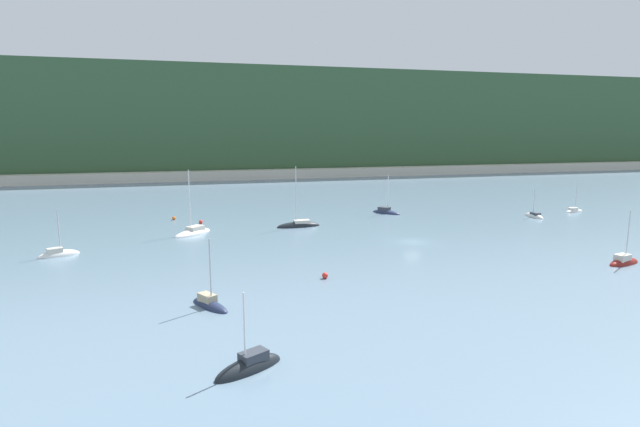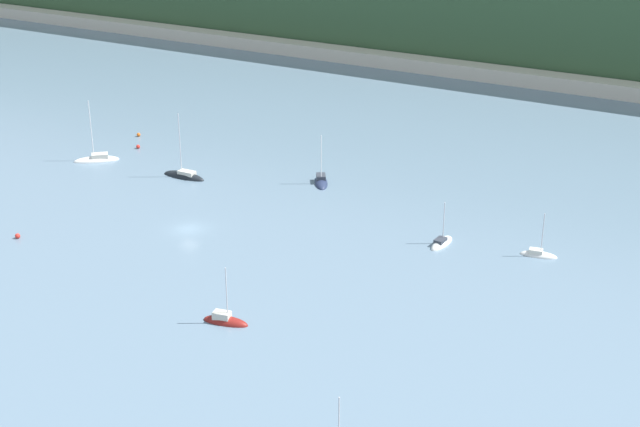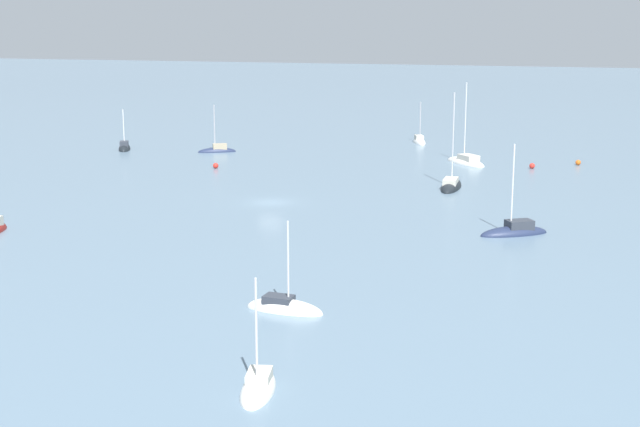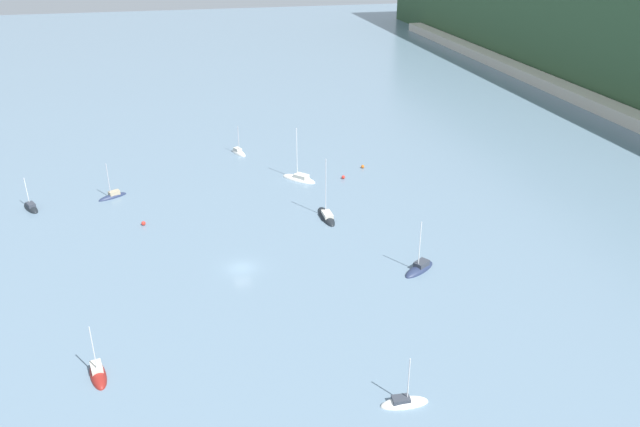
{
  "view_description": "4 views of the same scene",
  "coord_description": "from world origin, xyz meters",
  "px_view_note": "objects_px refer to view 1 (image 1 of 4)",
  "views": [
    {
      "loc": [
        -33.96,
        -68.69,
        17.18
      ],
      "look_at": [
        -11.73,
        11.33,
        3.16
      ],
      "focal_mm": 28.0,
      "sensor_mm": 36.0,
      "label": 1
    },
    {
      "loc": [
        76.12,
        -90.14,
        50.59
      ],
      "look_at": [
        17.65,
        7.1,
        3.67
      ],
      "focal_mm": 50.0,
      "sensor_mm": 36.0,
      "label": 2
    },
    {
      "loc": [
        85.53,
        33.49,
        18.69
      ],
      "look_at": [
        8.42,
        8.22,
        1.1
      ],
      "focal_mm": 50.0,
      "sensor_mm": 36.0,
      "label": 3
    },
    {
      "loc": [
        81.91,
        -6.91,
        47.8
      ],
      "look_at": [
        -10.06,
        14.46,
        2.93
      ],
      "focal_mm": 35.0,
      "sensor_mm": 36.0,
      "label": 4
    }
  ],
  "objects_px": {
    "mooring_buoy_1": "(325,275)",
    "mooring_buoy_2": "(201,222)",
    "sailboat_4": "(624,263)",
    "sailboat_1": "(574,211)",
    "sailboat_6": "(249,369)",
    "sailboat_7": "(299,226)",
    "mooring_buoy_0": "(174,218)",
    "sailboat_3": "(58,255)",
    "sailboat_2": "(193,233)",
    "sailboat_9": "(386,213)",
    "sailboat_8": "(210,305)",
    "sailboat_5": "(534,217)"
  },
  "relations": [
    {
      "from": "sailboat_3",
      "to": "mooring_buoy_2",
      "type": "relative_size",
      "value": 10.09
    },
    {
      "from": "sailboat_2",
      "to": "sailboat_9",
      "type": "bearing_deg",
      "value": 151.27
    },
    {
      "from": "sailboat_7",
      "to": "sailboat_8",
      "type": "bearing_deg",
      "value": 62.23
    },
    {
      "from": "sailboat_1",
      "to": "sailboat_5",
      "type": "bearing_deg",
      "value": -178.41
    },
    {
      "from": "mooring_buoy_1",
      "to": "sailboat_5",
      "type": "bearing_deg",
      "value": 29.06
    },
    {
      "from": "sailboat_1",
      "to": "sailboat_6",
      "type": "height_order",
      "value": "sailboat_1"
    },
    {
      "from": "sailboat_2",
      "to": "sailboat_8",
      "type": "xyz_separation_m",
      "value": [
        0.7,
        -36.09,
        0.02
      ]
    },
    {
      "from": "sailboat_3",
      "to": "sailboat_7",
      "type": "xyz_separation_m",
      "value": [
        36.6,
        11.41,
        0.0
      ]
    },
    {
      "from": "sailboat_5",
      "to": "sailboat_7",
      "type": "distance_m",
      "value": 47.41
    },
    {
      "from": "mooring_buoy_1",
      "to": "mooring_buoy_2",
      "type": "xyz_separation_m",
      "value": [
        -12.61,
        38.94,
        -0.0
      ]
    },
    {
      "from": "sailboat_2",
      "to": "mooring_buoy_2",
      "type": "height_order",
      "value": "sailboat_2"
    },
    {
      "from": "sailboat_1",
      "to": "sailboat_9",
      "type": "xyz_separation_m",
      "value": [
        -39.13,
        8.86,
        0.03
      ]
    },
    {
      "from": "sailboat_5",
      "to": "sailboat_7",
      "type": "relative_size",
      "value": 0.59
    },
    {
      "from": "sailboat_2",
      "to": "sailboat_6",
      "type": "height_order",
      "value": "sailboat_2"
    },
    {
      "from": "sailboat_2",
      "to": "sailboat_6",
      "type": "distance_m",
      "value": 50.31
    },
    {
      "from": "sailboat_4",
      "to": "sailboat_8",
      "type": "distance_m",
      "value": 52.57
    },
    {
      "from": "sailboat_1",
      "to": "mooring_buoy_0",
      "type": "height_order",
      "value": "sailboat_1"
    },
    {
      "from": "sailboat_8",
      "to": "mooring_buoy_1",
      "type": "bearing_deg",
      "value": 83.86
    },
    {
      "from": "mooring_buoy_0",
      "to": "sailboat_2",
      "type": "bearing_deg",
      "value": -77.37
    },
    {
      "from": "sailboat_6",
      "to": "sailboat_5",
      "type": "bearing_deg",
      "value": -169.67
    },
    {
      "from": "sailboat_6",
      "to": "mooring_buoy_0",
      "type": "distance_m",
      "value": 64.84
    },
    {
      "from": "mooring_buoy_1",
      "to": "sailboat_7",
      "type": "bearing_deg",
      "value": 82.48
    },
    {
      "from": "sailboat_9",
      "to": "sailboat_2",
      "type": "bearing_deg",
      "value": -108.91
    },
    {
      "from": "sailboat_3",
      "to": "sailboat_6",
      "type": "relative_size",
      "value": 1.05
    },
    {
      "from": "sailboat_1",
      "to": "sailboat_5",
      "type": "distance_m",
      "value": 12.99
    },
    {
      "from": "mooring_buoy_2",
      "to": "sailboat_4",
      "type": "bearing_deg",
      "value": -39.89
    },
    {
      "from": "sailboat_5",
      "to": "sailboat_9",
      "type": "xyz_separation_m",
      "value": [
        -26.55,
        12.1,
        0.06
      ]
    },
    {
      "from": "sailboat_5",
      "to": "sailboat_7",
      "type": "height_order",
      "value": "sailboat_7"
    },
    {
      "from": "sailboat_3",
      "to": "sailboat_4",
      "type": "relative_size",
      "value": 0.92
    },
    {
      "from": "mooring_buoy_1",
      "to": "sailboat_8",
      "type": "bearing_deg",
      "value": -156.22
    },
    {
      "from": "sailboat_1",
      "to": "sailboat_3",
      "type": "xyz_separation_m",
      "value": [
        -96.51,
        -11.89,
        0.01
      ]
    },
    {
      "from": "sailboat_3",
      "to": "sailboat_5",
      "type": "bearing_deg",
      "value": -17.52
    },
    {
      "from": "mooring_buoy_1",
      "to": "sailboat_6",
      "type": "bearing_deg",
      "value": -119.81
    },
    {
      "from": "sailboat_7",
      "to": "sailboat_4",
      "type": "bearing_deg",
      "value": 131.99
    },
    {
      "from": "sailboat_3",
      "to": "sailboat_8",
      "type": "xyz_separation_m",
      "value": [
        18.95,
        -25.9,
        0.04
      ]
    },
    {
      "from": "sailboat_4",
      "to": "sailboat_3",
      "type": "bearing_deg",
      "value": 148.31
    },
    {
      "from": "mooring_buoy_0",
      "to": "mooring_buoy_1",
      "type": "distance_m",
      "value": 47.77
    },
    {
      "from": "sailboat_8",
      "to": "sailboat_3",
      "type": "bearing_deg",
      "value": -173.72
    },
    {
      "from": "sailboat_6",
      "to": "sailboat_7",
      "type": "distance_m",
      "value": 53.78
    },
    {
      "from": "sailboat_4",
      "to": "sailboat_9",
      "type": "relative_size",
      "value": 0.88
    },
    {
      "from": "sailboat_8",
      "to": "mooring_buoy_0",
      "type": "height_order",
      "value": "sailboat_8"
    },
    {
      "from": "sailboat_7",
      "to": "sailboat_2",
      "type": "bearing_deg",
      "value": 1.35
    },
    {
      "from": "sailboat_4",
      "to": "sailboat_8",
      "type": "relative_size",
      "value": 1.04
    },
    {
      "from": "sailboat_4",
      "to": "sailboat_8",
      "type": "height_order",
      "value": "sailboat_4"
    },
    {
      "from": "sailboat_4",
      "to": "mooring_buoy_2",
      "type": "height_order",
      "value": "sailboat_4"
    },
    {
      "from": "sailboat_5",
      "to": "mooring_buoy_1",
      "type": "height_order",
      "value": "sailboat_5"
    },
    {
      "from": "sailboat_1",
      "to": "sailboat_7",
      "type": "distance_m",
      "value": 59.91
    },
    {
      "from": "sailboat_4",
      "to": "sailboat_1",
      "type": "bearing_deg",
      "value": 42.24
    },
    {
      "from": "mooring_buoy_1",
      "to": "sailboat_1",
      "type": "bearing_deg",
      "value": 26.43
    },
    {
      "from": "mooring_buoy_0",
      "to": "mooring_buoy_1",
      "type": "bearing_deg",
      "value": -68.6
    }
  ]
}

